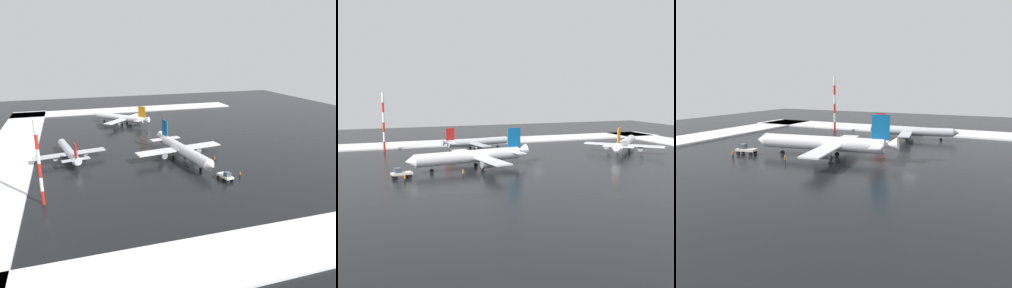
% 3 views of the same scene
% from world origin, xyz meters
% --- Properties ---
extents(ground_plane, '(240.00, 240.00, 0.00)m').
position_xyz_m(ground_plane, '(0.00, 0.00, 0.00)').
color(ground_plane, black).
extents(snow_bank_far, '(152.00, 16.00, 0.50)m').
position_xyz_m(snow_bank_far, '(0.00, -50.00, 0.25)').
color(snow_bank_far, white).
rests_on(snow_bank_far, ground_plane).
extents(airplane_parked_starboard, '(33.47, 27.91, 9.95)m').
position_xyz_m(airplane_parked_starboard, '(18.91, 0.79, 3.29)').
color(airplane_parked_starboard, white).
rests_on(airplane_parked_starboard, ground_plane).
extents(airplane_far_rear, '(23.50, 23.21, 8.86)m').
position_xyz_m(airplane_far_rear, '(-34.31, -8.81, 2.93)').
color(airplane_far_rear, white).
rests_on(airplane_far_rear, ground_plane).
extents(airplane_distant_tail, '(25.57, 21.37, 7.62)m').
position_xyz_m(airplane_distant_tail, '(8.06, -31.97, 2.52)').
color(airplane_distant_tail, silver).
rests_on(airplane_distant_tail, ground_plane).
extents(pushback_tug, '(4.92, 2.99, 2.50)m').
position_xyz_m(pushback_tug, '(37.25, 6.04, 1.28)').
color(pushback_tug, silver).
rests_on(pushback_tug, ground_plane).
extents(ground_crew_mid_apron, '(0.36, 0.36, 1.71)m').
position_xyz_m(ground_crew_mid_apron, '(36.87, 10.41, 0.97)').
color(ground_crew_mid_apron, black).
rests_on(ground_crew_mid_apron, ground_plane).
extents(ground_crew_near_tug, '(0.36, 0.36, 1.71)m').
position_xyz_m(ground_crew_near_tug, '(23.51, 9.40, 0.97)').
color(ground_crew_near_tug, black).
rests_on(ground_crew_near_tug, ground_plane).
extents(antenna_mast, '(0.70, 0.70, 18.99)m').
position_xyz_m(antenna_mast, '(37.34, -38.10, 9.49)').
color(antenna_mast, red).
rests_on(antenna_mast, ground_plane).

